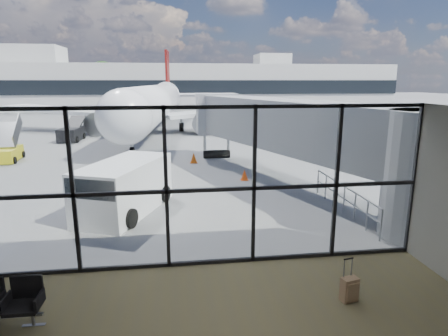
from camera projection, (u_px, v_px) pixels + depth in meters
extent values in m
plane|color=slate|center=(180.00, 120.00, 49.30)|extent=(220.00, 220.00, 0.00)
cube|color=silver|center=(235.00, 121.00, 5.83)|extent=(12.00, 8.00, 0.02)
cube|color=white|center=(211.00, 188.00, 10.20)|extent=(12.00, 0.04, 4.50)
cube|color=black|center=(211.00, 262.00, 10.70)|extent=(12.00, 0.12, 0.10)
cube|color=black|center=(211.00, 190.00, 10.21)|extent=(12.00, 0.12, 0.10)
cube|color=black|center=(210.00, 107.00, 9.70)|extent=(12.00, 0.12, 0.10)
cube|color=black|center=(73.00, 193.00, 9.73)|extent=(0.10, 0.12, 4.50)
cube|color=black|center=(166.00, 190.00, 10.04)|extent=(0.10, 0.12, 4.50)
cube|color=black|center=(254.00, 186.00, 10.36)|extent=(0.10, 0.12, 4.50)
cube|color=black|center=(336.00, 183.00, 10.67)|extent=(0.10, 0.12, 4.50)
cube|color=black|center=(414.00, 180.00, 10.99)|extent=(0.10, 0.12, 4.50)
cylinder|color=gray|center=(428.00, 176.00, 12.14)|extent=(2.80, 2.80, 4.20)
cube|color=gray|center=(286.00, 125.00, 18.34)|extent=(7.45, 14.81, 2.40)
cube|color=gray|center=(216.00, 113.00, 24.75)|extent=(2.60, 2.20, 2.60)
cylinder|color=gray|center=(205.00, 145.00, 25.12)|extent=(0.20, 0.20, 1.80)
cylinder|color=gray|center=(228.00, 144.00, 25.33)|extent=(0.20, 0.20, 1.80)
cylinder|color=black|center=(217.00, 154.00, 25.38)|extent=(1.80, 0.56, 0.56)
cylinder|color=gray|center=(381.00, 225.00, 12.09)|extent=(0.06, 0.06, 1.10)
cylinder|color=gray|center=(367.00, 215.00, 12.96)|extent=(0.06, 0.06, 1.10)
cylinder|color=gray|center=(355.00, 207.00, 13.83)|extent=(0.06, 0.06, 1.10)
cylinder|color=gray|center=(344.00, 200.00, 14.70)|extent=(0.06, 0.06, 1.10)
cylinder|color=gray|center=(334.00, 193.00, 15.57)|extent=(0.06, 0.06, 1.10)
cylinder|color=gray|center=(326.00, 187.00, 16.44)|extent=(0.06, 0.06, 1.10)
cylinder|color=gray|center=(318.00, 182.00, 17.30)|extent=(0.06, 0.06, 1.10)
cylinder|color=gray|center=(345.00, 187.00, 14.58)|extent=(0.06, 5.40, 0.06)
cylinder|color=gray|center=(344.00, 198.00, 14.69)|extent=(0.06, 5.40, 0.06)
cube|color=#A8A8A3|center=(177.00, 87.00, 69.62)|extent=(80.00, 12.00, 8.00)
cube|color=black|center=(178.00, 87.00, 63.73)|extent=(80.00, 0.20, 2.40)
cube|color=#A8A8A3|center=(32.00, 55.00, 65.08)|extent=(10.00, 8.00, 3.00)
cube|color=#A8A8A3|center=(272.00, 60.00, 70.85)|extent=(6.00, 6.00, 2.00)
cylinder|color=#382619|center=(12.00, 98.00, 75.45)|extent=(0.50, 0.50, 3.42)
sphere|color=#153313|center=(10.00, 77.00, 74.50)|extent=(6.27, 6.27, 6.27)
cylinder|color=#382619|center=(44.00, 100.00, 76.32)|extent=(0.50, 0.50, 2.70)
sphere|color=#153313|center=(42.00, 83.00, 75.57)|extent=(4.95, 4.95, 4.95)
cylinder|color=#382619|center=(74.00, 98.00, 77.07)|extent=(0.50, 0.50, 3.06)
sphere|color=#153313|center=(73.00, 80.00, 76.22)|extent=(5.61, 5.61, 5.61)
cylinder|color=#382619|center=(104.00, 97.00, 77.82)|extent=(0.50, 0.50, 3.42)
sphere|color=#153313|center=(103.00, 77.00, 76.87)|extent=(6.27, 6.27, 6.27)
cube|color=black|center=(24.00, 307.00, 7.87)|extent=(0.66, 0.62, 0.08)
cube|color=black|center=(27.00, 288.00, 8.10)|extent=(0.65, 0.08, 0.58)
cylinder|color=gray|center=(33.00, 320.00, 7.97)|extent=(0.06, 0.06, 0.26)
cube|color=#8E6D4F|center=(349.00, 289.00, 8.81)|extent=(0.43, 0.32, 0.58)
cube|color=#8E6D4F|center=(353.00, 292.00, 8.69)|extent=(0.33, 0.11, 0.43)
cylinder|color=gray|center=(344.00, 269.00, 8.76)|extent=(0.03, 0.03, 0.49)
cylinder|color=gray|center=(352.00, 267.00, 8.83)|extent=(0.03, 0.03, 0.49)
cube|color=black|center=(349.00, 259.00, 8.74)|extent=(0.26, 0.09, 0.02)
cylinder|color=black|center=(342.00, 298.00, 8.94)|extent=(0.05, 0.07, 0.06)
cylinder|color=black|center=(349.00, 297.00, 9.01)|extent=(0.05, 0.07, 0.06)
cylinder|color=white|center=(154.00, 103.00, 37.43)|extent=(5.81, 29.15, 3.57)
sphere|color=white|center=(124.00, 117.00, 23.36)|extent=(3.57, 3.57, 3.57)
cone|color=white|center=(168.00, 94.00, 53.78)|extent=(4.01, 6.05, 3.57)
cube|color=black|center=(126.00, 109.00, 23.81)|extent=(2.21, 1.32, 0.48)
cube|color=white|center=(74.00, 111.00, 38.10)|extent=(14.63, 8.56, 1.14)
cylinder|color=black|center=(101.00, 123.00, 36.62)|extent=(2.28, 3.43, 2.03)
cube|color=white|center=(146.00, 94.00, 53.12)|extent=(5.58, 3.17, 0.17)
cube|color=white|center=(234.00, 110.00, 39.01)|extent=(14.84, 6.58, 1.14)
cylinder|color=black|center=(204.00, 122.00, 37.18)|extent=(2.28, 3.43, 2.03)
cube|color=white|center=(190.00, 94.00, 53.47)|extent=(5.49, 2.42, 0.17)
cube|color=#65110E|center=(167.00, 72.00, 53.06)|extent=(0.57, 3.68, 5.79)
cylinder|color=gray|center=(132.00, 147.00, 25.74)|extent=(0.19, 0.19, 1.35)
cylinder|color=black|center=(132.00, 152.00, 25.81)|extent=(0.29, 0.69, 0.68)
cylinder|color=black|center=(129.00, 127.00, 38.31)|extent=(0.51, 0.96, 0.93)
cylinder|color=black|center=(181.00, 127.00, 38.61)|extent=(0.51, 0.96, 0.93)
cube|color=white|center=(125.00, 187.00, 14.78)|extent=(3.63, 5.06, 2.02)
cube|color=black|center=(100.00, 185.00, 13.04)|extent=(2.23, 1.85, 0.71)
cylinder|color=black|center=(81.00, 213.00, 13.75)|extent=(0.50, 0.75, 0.71)
cylinder|color=black|center=(131.00, 218.00, 13.26)|extent=(0.50, 0.75, 0.71)
cylinder|color=black|center=(123.00, 190.00, 16.60)|extent=(0.50, 0.75, 0.71)
cylinder|color=black|center=(165.00, 194.00, 16.11)|extent=(0.50, 0.75, 0.71)
cube|color=black|center=(71.00, 134.00, 32.45)|extent=(1.67, 3.31, 1.08)
cube|color=black|center=(75.00, 123.00, 33.52)|extent=(1.43, 2.75, 1.11)
cylinder|color=black|center=(58.00, 140.00, 31.42)|extent=(0.24, 0.55, 0.54)
cylinder|color=black|center=(77.00, 140.00, 31.54)|extent=(0.24, 0.55, 0.54)
cylinder|color=black|center=(67.00, 136.00, 33.51)|extent=(0.24, 0.55, 0.54)
cylinder|color=black|center=(84.00, 136.00, 33.63)|extent=(0.24, 0.55, 0.54)
cube|color=gold|center=(5.00, 154.00, 24.25)|extent=(1.91, 2.99, 0.81)
cube|color=gray|center=(6.00, 135.00, 24.75)|extent=(1.66, 2.43, 1.50)
cylinder|color=black|center=(14.00, 160.00, 23.54)|extent=(0.25, 0.46, 0.45)
cylinder|color=black|center=(23.00, 154.00, 25.45)|extent=(0.25, 0.46, 0.45)
cube|color=#FF500D|center=(244.00, 180.00, 19.74)|extent=(0.40, 0.40, 0.03)
cone|color=#FF500D|center=(244.00, 175.00, 19.68)|extent=(0.38, 0.38, 0.57)
cube|color=#D1530B|center=(194.00, 163.00, 23.84)|extent=(0.46, 0.46, 0.03)
cone|color=#D1530B|center=(194.00, 158.00, 23.77)|extent=(0.44, 0.44, 0.66)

